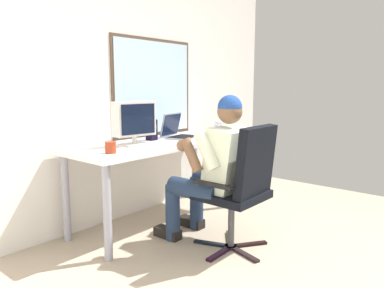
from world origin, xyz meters
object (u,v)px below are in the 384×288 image
office_chair (243,182)px  person_seated (215,168)px  laptop (178,131)px  crt_monitor (134,120)px  wine_glass (219,126)px  desk_speaker (152,130)px  coffee_mug (111,148)px  desk (160,152)px

office_chair → person_seated: (-0.01, 0.26, 0.07)m
person_seated → laptop: 0.84m
crt_monitor → laptop: size_ratio=1.02×
wine_glass → desk_speaker: (-0.64, 0.31, -0.01)m
office_chair → desk_speaker: bearing=85.8°
desk_speaker → coffee_mug: 0.74m
office_chair → person_seated: size_ratio=0.82×
wine_glass → desk_speaker: desk_speaker is taller
laptop → wine_glass: (0.36, -0.23, 0.04)m
office_chair → coffee_mug: office_chair is taller
person_seated → wine_glass: 0.91m
office_chair → desk_speaker: (0.08, 1.07, 0.30)m
person_seated → wine_glass: person_seated is taller
person_seated → laptop: bearing=63.4°
desk_speaker → coffee_mug: bearing=-158.1°
person_seated → crt_monitor: 0.80m
laptop → wine_glass: 0.43m
desk → wine_glass: size_ratio=11.58×
laptop → desk_speaker: size_ratio=1.91×
person_seated → laptop: size_ratio=3.23×
laptop → desk: bearing=-169.3°
office_chair → crt_monitor: size_ratio=2.58×
person_seated → desk_speaker: bearing=84.0°
person_seated → coffee_mug: 0.82m
person_seated → crt_monitor: bearing=108.6°
wine_glass → coffee_mug: size_ratio=1.74×
desk → laptop: laptop is taller
coffee_mug → crt_monitor: bearing=22.3°
coffee_mug → desk_speaker: bearing=21.9°
desk → person_seated: bearing=-95.4°
office_chair → coffee_mug: (-0.60, 0.80, 0.25)m
wine_glass → crt_monitor: bearing=169.0°
desk → office_chair: office_chair is taller
coffee_mug → office_chair: bearing=-52.8°
wine_glass → person_seated: bearing=-145.6°
desk → wine_glass: wine_glass is taller
office_chair → person_seated: 0.27m
desk → wine_glass: 0.71m
person_seated → crt_monitor: (-0.23, 0.69, 0.35)m
person_seated → wine_glass: (0.73, 0.50, 0.24)m
person_seated → desk: bearing=84.6°
person_seated → coffee_mug: person_seated is taller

